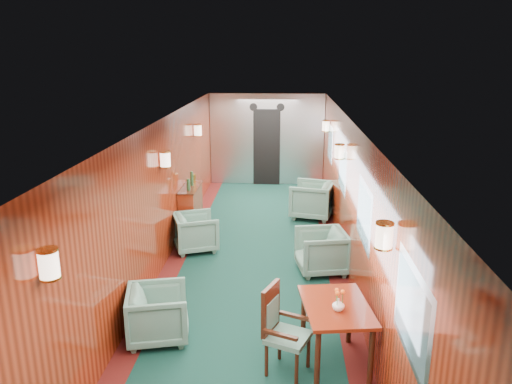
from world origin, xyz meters
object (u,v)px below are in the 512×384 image
at_px(side_chair, 280,326).
at_px(armchair_right_near, 321,251).
at_px(armchair_left_near, 158,314).
at_px(armchair_left_far, 196,232).
at_px(dining_table, 336,315).
at_px(credenza, 191,209).
at_px(armchair_right_far, 312,200).

bearing_deg(side_chair, armchair_right_near, 99.59).
bearing_deg(armchair_left_near, armchair_left_far, -11.98).
height_order(dining_table, side_chair, side_chair).
xyz_separation_m(dining_table, side_chair, (-0.61, -0.12, -0.09)).
bearing_deg(armchair_left_near, side_chair, -122.53).
bearing_deg(armchair_right_near, credenza, -135.46).
distance_m(armchair_left_far, armchair_right_far, 2.90).
bearing_deg(credenza, dining_table, -60.30).
height_order(side_chair, armchair_right_far, side_chair).
bearing_deg(armchair_right_near, dining_table, -10.53).
relative_size(credenza, armchair_left_far, 1.63).
xyz_separation_m(dining_table, armchair_left_far, (-2.15, 3.30, -0.30)).
bearing_deg(armchair_left_near, armchair_right_near, -58.47).
bearing_deg(credenza, armchair_left_far, -74.64).
height_order(dining_table, armchair_left_far, dining_table).
bearing_deg(armchair_right_far, dining_table, 14.34).
relative_size(armchair_left_far, armchair_right_near, 0.96).
xyz_separation_m(armchair_right_near, armchair_right_far, (-0.02, 2.73, 0.04)).
relative_size(armchair_left_near, armchair_right_far, 0.86).
distance_m(credenza, armchair_left_near, 3.80).
bearing_deg(side_chair, credenza, 135.59).
xyz_separation_m(side_chair, armchair_left_near, (-1.50, 0.54, -0.21)).
bearing_deg(credenza, armchair_right_far, 22.99).
bearing_deg(armchair_left_near, credenza, -8.35).
bearing_deg(side_chair, dining_table, 33.77).
relative_size(dining_table, armchair_right_far, 1.28).
xyz_separation_m(side_chair, armchair_right_near, (0.63, 2.62, -0.19)).
bearing_deg(armchair_left_near, dining_table, -114.10).
bearing_deg(credenza, side_chair, -67.52).
distance_m(side_chair, credenza, 4.69).
bearing_deg(armchair_left_far, armchair_left_near, 160.15).
bearing_deg(armchair_right_far, armchair_left_far, -33.63).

